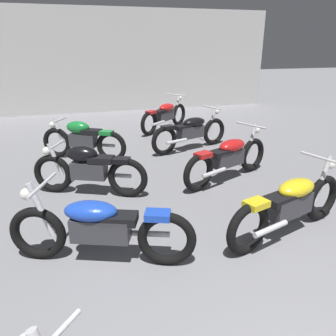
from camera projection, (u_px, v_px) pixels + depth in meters
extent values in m
cube|color=#BCBAB7|center=(106.00, 61.00, 11.93)|extent=(12.51, 0.24, 3.60)
torus|color=black|center=(38.00, 233.00, 3.83)|extent=(0.67, 0.34, 0.67)
torus|color=black|center=(167.00, 239.00, 3.72)|extent=(0.67, 0.34, 0.67)
cylinder|color=silver|center=(41.00, 210.00, 3.72)|extent=(0.28, 0.16, 0.66)
cube|color=#38383D|center=(101.00, 229.00, 3.74)|extent=(0.70, 0.46, 0.28)
ellipsoid|color=blue|center=(91.00, 211.00, 3.67)|extent=(0.67, 0.51, 0.22)
cube|color=black|center=(119.00, 218.00, 3.67)|extent=(0.46, 0.37, 0.10)
cube|color=blue|center=(158.00, 215.00, 3.62)|extent=(0.33, 0.29, 0.08)
cylinder|color=silver|center=(43.00, 185.00, 3.60)|extent=(0.28, 0.65, 0.04)
sphere|color=white|center=(26.00, 194.00, 3.66)|extent=(0.14, 0.14, 0.14)
cylinder|color=silver|center=(146.00, 233.00, 3.87)|extent=(0.54, 0.26, 0.07)
torus|color=black|center=(53.00, 174.00, 5.59)|extent=(0.66, 0.38, 0.67)
torus|color=black|center=(128.00, 178.00, 5.41)|extent=(0.66, 0.38, 0.67)
cylinder|color=silver|center=(56.00, 159.00, 5.48)|extent=(0.25, 0.16, 0.56)
cube|color=#38383D|center=(89.00, 170.00, 5.46)|extent=(0.62, 0.46, 0.28)
ellipsoid|color=black|center=(82.00, 154.00, 5.38)|extent=(0.59, 0.47, 0.26)
cube|color=black|center=(101.00, 159.00, 5.36)|extent=(0.46, 0.38, 0.10)
cube|color=black|center=(121.00, 160.00, 5.32)|extent=(0.34, 0.30, 0.08)
cylinder|color=silver|center=(57.00, 145.00, 5.38)|extent=(0.23, 0.45, 0.04)
sphere|color=white|center=(47.00, 151.00, 5.45)|extent=(0.14, 0.14, 0.14)
cylinder|color=silver|center=(115.00, 175.00, 5.57)|extent=(0.53, 0.29, 0.07)
torus|color=black|center=(57.00, 143.00, 7.35)|extent=(0.63, 0.43, 0.67)
torus|color=black|center=(111.00, 147.00, 7.06)|extent=(0.63, 0.43, 0.67)
cylinder|color=silver|center=(59.00, 131.00, 7.24)|extent=(0.24, 0.18, 0.56)
cube|color=#38383D|center=(83.00, 140.00, 7.17)|extent=(0.61, 0.50, 0.28)
ellipsoid|color=#197F33|center=(78.00, 127.00, 7.09)|extent=(0.59, 0.50, 0.26)
cube|color=black|center=(92.00, 132.00, 7.05)|extent=(0.47, 0.41, 0.10)
cube|color=#197F33|center=(106.00, 133.00, 6.97)|extent=(0.34, 0.31, 0.08)
cylinder|color=silver|center=(60.00, 120.00, 7.13)|extent=(0.27, 0.43, 0.04)
sphere|color=white|center=(52.00, 125.00, 7.22)|extent=(0.14, 0.14, 0.14)
cylinder|color=silver|center=(103.00, 145.00, 7.24)|extent=(0.51, 0.34, 0.07)
torus|color=black|center=(322.00, 198.00, 4.71)|extent=(0.67, 0.31, 0.67)
torus|color=black|center=(248.00, 229.00, 3.93)|extent=(0.67, 0.31, 0.67)
cylinder|color=silver|center=(322.00, 179.00, 4.56)|extent=(0.28, 0.15, 0.66)
cube|color=#38383D|center=(289.00, 205.00, 4.28)|extent=(0.70, 0.43, 0.28)
ellipsoid|color=yellow|center=(297.00, 188.00, 4.26)|extent=(0.67, 0.49, 0.22)
cube|color=black|center=(280.00, 199.00, 4.12)|extent=(0.45, 0.35, 0.10)
cube|color=yellow|center=(256.00, 204.00, 3.87)|extent=(0.33, 0.28, 0.08)
cylinder|color=silver|center=(323.00, 159.00, 4.42)|extent=(0.24, 0.66, 0.04)
sphere|color=white|center=(330.00, 164.00, 4.57)|extent=(0.14, 0.14, 0.14)
cylinder|color=silver|center=(271.00, 229.00, 3.96)|extent=(0.55, 0.23, 0.07)
torus|color=black|center=(252.00, 155.00, 6.53)|extent=(0.66, 0.37, 0.67)
torus|color=black|center=(198.00, 173.00, 5.63)|extent=(0.66, 0.37, 0.67)
cylinder|color=silver|center=(251.00, 141.00, 6.37)|extent=(0.28, 0.17, 0.66)
cube|color=#38383D|center=(228.00, 158.00, 6.04)|extent=(0.70, 0.48, 0.28)
ellipsoid|color=red|center=(232.00, 145.00, 6.03)|extent=(0.68, 0.53, 0.22)
cube|color=black|center=(220.00, 153.00, 5.86)|extent=(0.46, 0.38, 0.10)
cube|color=red|center=(203.00, 155.00, 5.58)|extent=(0.34, 0.30, 0.08)
cylinder|color=silver|center=(251.00, 125.00, 6.23)|extent=(0.31, 0.64, 0.04)
sphere|color=white|center=(257.00, 130.00, 6.39)|extent=(0.14, 0.14, 0.14)
cylinder|color=silver|center=(214.00, 173.00, 5.69)|extent=(0.53, 0.28, 0.07)
torus|color=black|center=(214.00, 131.00, 8.27)|extent=(0.67, 0.31, 0.67)
torus|color=black|center=(164.00, 141.00, 7.48)|extent=(0.67, 0.31, 0.67)
cylinder|color=silver|center=(212.00, 120.00, 8.12)|extent=(0.28, 0.15, 0.66)
cube|color=#38383D|center=(190.00, 132.00, 7.84)|extent=(0.70, 0.43, 0.28)
ellipsoid|color=black|center=(194.00, 122.00, 7.81)|extent=(0.67, 0.49, 0.22)
cube|color=black|center=(183.00, 127.00, 7.67)|extent=(0.46, 0.35, 0.10)
cube|color=black|center=(168.00, 127.00, 7.42)|extent=(0.33, 0.28, 0.08)
cylinder|color=silver|center=(211.00, 107.00, 7.98)|extent=(0.25, 0.66, 0.04)
sphere|color=white|center=(217.00, 111.00, 8.13)|extent=(0.14, 0.14, 0.14)
cylinder|color=silver|center=(177.00, 141.00, 7.52)|extent=(0.54, 0.24, 0.07)
torus|color=black|center=(179.00, 115.00, 10.25)|extent=(0.59, 0.51, 0.67)
torus|color=black|center=(149.00, 124.00, 9.10)|extent=(0.59, 0.51, 0.67)
cylinder|color=silver|center=(177.00, 105.00, 10.08)|extent=(0.26, 0.23, 0.66)
cube|color=#38383D|center=(165.00, 115.00, 9.64)|extent=(0.66, 0.60, 0.28)
ellipsoid|color=red|center=(167.00, 107.00, 9.64)|extent=(0.67, 0.63, 0.22)
cube|color=black|center=(160.00, 112.00, 9.42)|extent=(0.46, 0.44, 0.10)
cube|color=red|center=(151.00, 112.00, 9.07)|extent=(0.34, 0.33, 0.08)
cylinder|color=silver|center=(176.00, 95.00, 9.92)|extent=(0.46, 0.55, 0.04)
sphere|color=white|center=(180.00, 98.00, 10.12)|extent=(0.14, 0.14, 0.14)
cylinder|color=silver|center=(158.00, 123.00, 9.22)|extent=(0.47, 0.40, 0.07)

